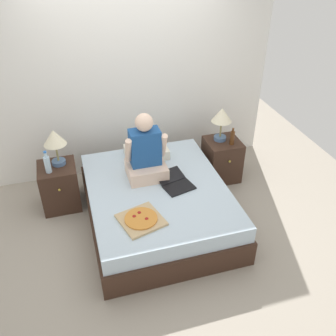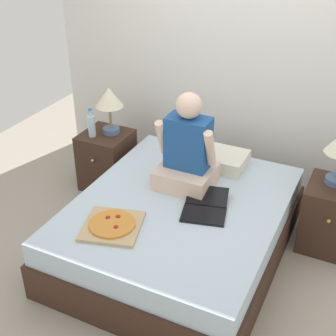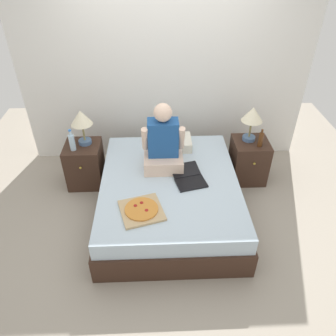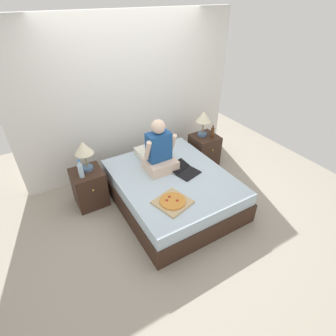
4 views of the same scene
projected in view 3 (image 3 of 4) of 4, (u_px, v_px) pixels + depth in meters
ground_plane at (169, 211)px, 3.92m from camera, size 5.76×5.76×0.00m
wall_back at (165, 70)px, 4.22m from camera, size 3.76×0.12×2.50m
bed at (170, 196)px, 3.77m from camera, size 1.56×1.90×0.49m
nightstand_left at (85, 164)px, 4.21m from camera, size 0.44×0.47×0.57m
lamp_on_left_nightstand at (81, 120)px, 3.89m from camera, size 0.26×0.26×0.45m
water_bottle at (72, 142)px, 3.90m from camera, size 0.07×0.07×0.28m
nightstand_right at (248, 160)px, 4.28m from camera, size 0.44×0.47×0.57m
lamp_on_right_nightstand at (252, 117)px, 3.95m from camera, size 0.26×0.26×0.45m
beer_bottle at (261, 139)px, 3.97m from camera, size 0.06×0.06×0.23m
pillow at (170, 143)px, 4.13m from camera, size 0.52×0.34×0.12m
person_seated at (163, 145)px, 3.66m from camera, size 0.47×0.40×0.78m
laptop at (189, 179)px, 3.60m from camera, size 0.41×0.48×0.07m
pizza_box at (142, 210)px, 3.21m from camera, size 0.49×0.49×0.04m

